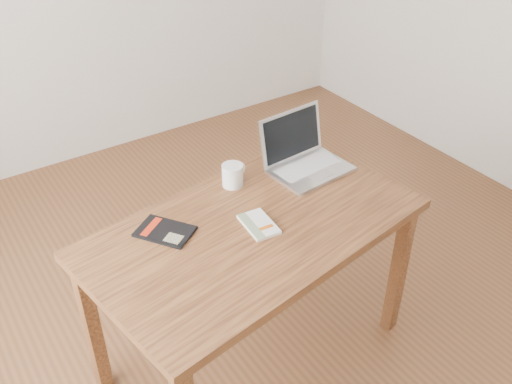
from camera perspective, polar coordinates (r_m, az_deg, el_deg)
room at (r=2.07m, az=-1.00°, el=13.25°), size 4.04×4.04×2.70m
desk at (r=2.27m, az=-0.21°, el=-5.07°), size 1.40×0.93×0.75m
white_guidebook at (r=2.20m, az=0.27°, el=-3.27°), size 0.12×0.18×0.02m
black_guidebook at (r=2.20m, az=-9.11°, el=-3.91°), size 0.23×0.25×0.01m
laptop at (r=2.54m, az=4.81°, el=3.48°), size 0.36×0.31×0.24m
coffee_mug at (r=2.41m, az=-2.31°, el=1.76°), size 0.13×0.09×0.10m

